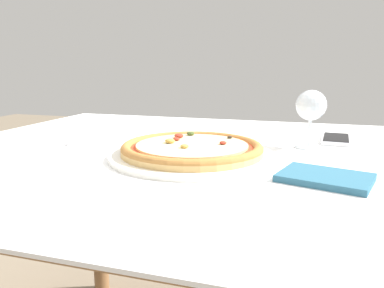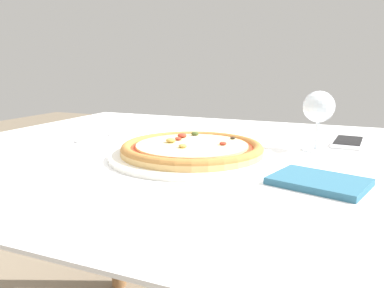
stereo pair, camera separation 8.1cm
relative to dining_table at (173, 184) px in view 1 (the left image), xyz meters
name	(u,v)px [view 1 (the left image)]	position (x,y,z in m)	size (l,w,h in m)	color
dining_table	(173,184)	(0.00, 0.00, 0.00)	(1.16, 1.05, 0.73)	brown
pizza_plate	(192,150)	(0.07, -0.07, 0.10)	(0.36, 0.36, 0.04)	white
fork	(90,138)	(-0.25, 0.05, 0.09)	(0.05, 0.17, 0.00)	silver
wine_glass_far_left	(311,107)	(0.31, 0.11, 0.19)	(0.07, 0.07, 0.14)	silver
cell_phone	(336,139)	(0.38, 0.22, 0.09)	(0.08, 0.15, 0.01)	white
napkin_folded	(325,178)	(0.34, -0.16, 0.09)	(0.17, 0.15, 0.01)	#2D607A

